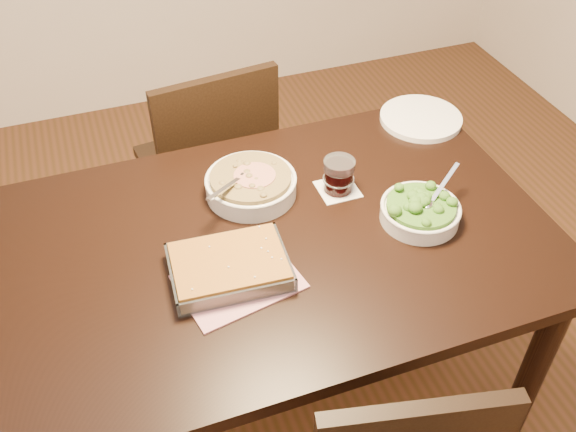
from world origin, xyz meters
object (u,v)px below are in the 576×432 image
at_px(stew_bowl, 251,184).
at_px(chair_far, 211,162).
at_px(broccoli_bowl, 420,211).
at_px(table, 276,263).
at_px(wine_tumbler, 339,175).
at_px(baking_dish, 229,267).
at_px(dinner_plate, 421,118).

height_order(stew_bowl, chair_far, chair_far).
bearing_deg(broccoli_bowl, stew_bowl, 146.89).
distance_m(stew_bowl, broccoli_bowl, 0.45).
bearing_deg(table, wine_tumbler, 28.29).
relative_size(broccoli_bowl, baking_dish, 0.75).
height_order(broccoli_bowl, baking_dish, broccoli_bowl).
bearing_deg(chair_far, broccoli_bowl, 109.95).
relative_size(table, stew_bowl, 5.66).
bearing_deg(broccoli_bowl, baking_dish, -177.71).
distance_m(table, baking_dish, 0.21).
relative_size(stew_bowl, dinner_plate, 0.97).
bearing_deg(stew_bowl, table, -87.91).
bearing_deg(chair_far, baking_dish, 73.28).
relative_size(wine_tumbler, chair_far, 0.11).
bearing_deg(dinner_plate, table, -150.10).
xyz_separation_m(broccoli_bowl, baking_dish, (-0.52, -0.02, -0.00)).
xyz_separation_m(stew_bowl, chair_far, (-0.00, 0.51, -0.29)).
xyz_separation_m(table, stew_bowl, (-0.01, 0.18, 0.13)).
relative_size(baking_dish, dinner_plate, 1.14).
xyz_separation_m(stew_bowl, dinner_plate, (0.61, 0.16, -0.03)).
height_order(table, wine_tumbler, wine_tumbler).
bearing_deg(broccoli_bowl, chair_far, 116.70).
height_order(baking_dish, wine_tumbler, wine_tumbler).
height_order(wine_tumbler, dinner_plate, wine_tumbler).
xyz_separation_m(baking_dish, dinner_plate, (0.74, 0.43, -0.02)).
bearing_deg(dinner_plate, chair_far, 150.28).
height_order(baking_dish, dinner_plate, baking_dish).
xyz_separation_m(table, wine_tumbler, (0.22, 0.12, 0.15)).
bearing_deg(dinner_plate, wine_tumbler, -149.19).
bearing_deg(wine_tumbler, stew_bowl, 164.19).
distance_m(stew_bowl, baking_dish, 0.30).
height_order(broccoli_bowl, dinner_plate, broccoli_bowl).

